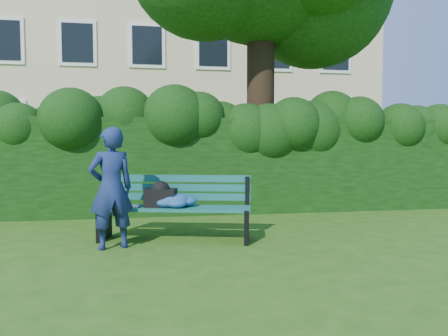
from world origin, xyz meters
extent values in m
plane|color=#265214|center=(0.00, 0.00, 0.00)|extent=(80.00, 80.00, 0.00)
cube|color=#D1BF8C|center=(0.00, 14.00, 6.00)|extent=(16.00, 8.00, 12.00)
cube|color=white|center=(-6.00, 9.98, 2.00)|extent=(1.30, 0.08, 1.60)
cube|color=black|center=(-6.00, 9.94, 2.00)|extent=(1.05, 0.04, 1.35)
cube|color=white|center=(-3.60, 9.98, 2.00)|extent=(1.30, 0.08, 1.60)
cube|color=black|center=(-3.60, 9.94, 2.00)|extent=(1.05, 0.04, 1.35)
cube|color=white|center=(-1.20, 9.98, 2.00)|extent=(1.30, 0.08, 1.60)
cube|color=black|center=(-1.20, 9.94, 2.00)|extent=(1.05, 0.04, 1.35)
cube|color=white|center=(1.20, 9.98, 2.00)|extent=(1.30, 0.08, 1.60)
cube|color=black|center=(1.20, 9.94, 2.00)|extent=(1.05, 0.04, 1.35)
cube|color=white|center=(3.60, 9.98, 2.00)|extent=(1.30, 0.08, 1.60)
cube|color=black|center=(3.60, 9.94, 2.00)|extent=(1.05, 0.04, 1.35)
cube|color=white|center=(6.00, 9.98, 2.00)|extent=(1.30, 0.08, 1.60)
cube|color=black|center=(6.00, 9.94, 2.00)|extent=(1.05, 0.04, 1.35)
cube|color=white|center=(-6.00, 9.98, 4.80)|extent=(1.30, 0.08, 1.60)
cube|color=black|center=(-6.00, 9.94, 4.80)|extent=(1.05, 0.04, 1.35)
cube|color=white|center=(-3.60, 9.98, 4.80)|extent=(1.30, 0.08, 1.60)
cube|color=black|center=(-3.60, 9.94, 4.80)|extent=(1.05, 0.04, 1.35)
cube|color=white|center=(-1.20, 9.98, 4.80)|extent=(1.30, 0.08, 1.60)
cube|color=black|center=(-1.20, 9.94, 4.80)|extent=(1.05, 0.04, 1.35)
cube|color=white|center=(1.20, 9.98, 4.80)|extent=(1.30, 0.08, 1.60)
cube|color=black|center=(1.20, 9.94, 4.80)|extent=(1.05, 0.04, 1.35)
cube|color=white|center=(3.60, 9.98, 4.80)|extent=(1.30, 0.08, 1.60)
cube|color=black|center=(3.60, 9.94, 4.80)|extent=(1.05, 0.04, 1.35)
cube|color=white|center=(6.00, 9.98, 4.80)|extent=(1.30, 0.08, 1.60)
cube|color=black|center=(6.00, 9.94, 4.80)|extent=(1.05, 0.04, 1.35)
cube|color=black|center=(0.00, 2.20, 0.90)|extent=(10.00, 1.00, 1.80)
cylinder|color=black|center=(1.12, 2.67, 2.52)|extent=(0.57, 0.57, 5.05)
cube|color=#10534F|center=(-0.87, -0.36, 0.45)|extent=(2.06, 0.60, 0.04)
cube|color=#10534F|center=(-0.84, -0.24, 0.45)|extent=(2.06, 0.60, 0.04)
cube|color=#10534F|center=(-0.81, -0.13, 0.45)|extent=(2.06, 0.60, 0.04)
cube|color=#10534F|center=(-0.79, -0.01, 0.45)|extent=(2.06, 0.60, 0.04)
cube|color=#10534F|center=(-0.77, 0.07, 0.58)|extent=(2.04, 0.54, 0.10)
cube|color=#10534F|center=(-0.76, 0.08, 0.71)|extent=(2.04, 0.54, 0.10)
cube|color=#10534F|center=(-0.76, 0.09, 0.84)|extent=(2.04, 0.54, 0.10)
cube|color=black|center=(-1.80, 0.06, 0.22)|extent=(0.18, 0.50, 0.44)
cube|color=black|center=(-1.74, 0.31, 0.65)|extent=(0.07, 0.07, 0.45)
cube|color=black|center=(-1.81, 0.01, 0.44)|extent=(0.16, 0.42, 0.05)
cube|color=black|center=(0.14, -0.42, 0.22)|extent=(0.18, 0.50, 0.44)
cube|color=black|center=(0.20, -0.17, 0.65)|extent=(0.07, 0.07, 0.45)
cube|color=black|center=(0.13, -0.47, 0.44)|extent=(0.16, 0.42, 0.05)
cube|color=white|center=(-1.40, -0.09, 0.48)|extent=(0.21, 0.17, 0.02)
cube|color=black|center=(-1.02, -0.14, 0.59)|extent=(0.47, 0.35, 0.25)
imported|color=navy|center=(-1.65, -0.49, 0.78)|extent=(0.66, 0.54, 1.55)
camera|label=1|loc=(-1.17, -6.18, 1.38)|focal=35.00mm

